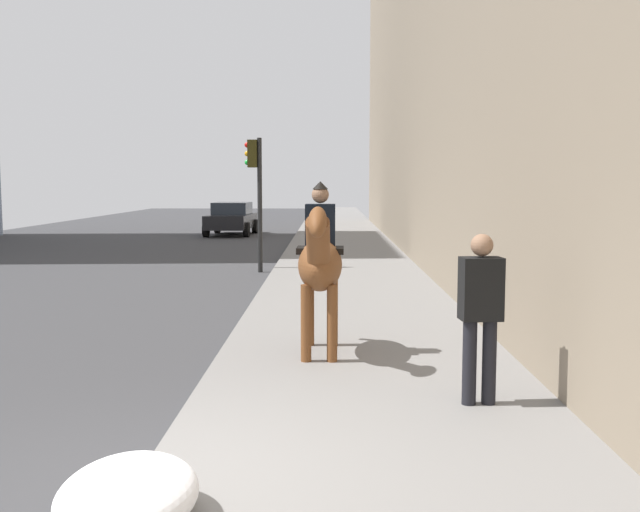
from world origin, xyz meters
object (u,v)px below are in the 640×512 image
Objects in this scene: traffic_light_near_curb at (256,182)px; pedestrian_greeting at (481,307)px; car_near_lane at (231,218)px; mounted_horse_near at (320,261)px.

pedestrian_greeting is at bearing -163.87° from traffic_light_near_curb.
traffic_light_near_curb is at bearing 13.06° from car_near_lane.
pedestrian_greeting is 0.49× the size of traffic_light_near_curb.
traffic_light_near_curb reaches higher than mounted_horse_near.
traffic_light_near_curb is (-13.45, -2.44, 1.58)m from car_near_lane.
traffic_light_near_curb is (11.64, 3.37, 1.23)m from pedestrian_greeting.
mounted_horse_near is 1.30× the size of pedestrian_greeting.
pedestrian_greeting is at bearing 38.64° from mounted_horse_near.
pedestrian_greeting is (-2.09, -1.61, -0.23)m from mounted_horse_near.
mounted_horse_near is 0.56× the size of car_near_lane.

